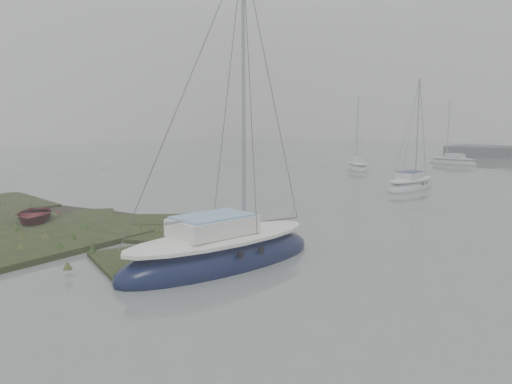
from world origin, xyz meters
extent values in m
plane|color=slate|center=(0.00, 30.00, 0.00)|extent=(160.00, 160.00, 0.00)
ellipsoid|color=black|center=(3.01, 1.00, 0.13)|extent=(4.34, 8.22, 1.90)
ellipsoid|color=white|center=(3.01, 1.00, 0.89)|extent=(3.60, 7.12, 0.54)
cube|color=white|center=(2.93, 0.67, 1.36)|extent=(2.26, 3.00, 0.56)
cube|color=#87B6D9|center=(2.93, 0.67, 1.68)|extent=(2.10, 2.76, 0.09)
cylinder|color=#939399|center=(3.25, 1.98, 5.76)|extent=(0.12, 0.12, 8.95)
cylinder|color=#939399|center=(2.88, 0.46, 1.68)|extent=(0.83, 3.07, 0.10)
ellipsoid|color=silver|center=(2.47, 23.19, 0.10)|extent=(2.59, 6.08, 1.43)
ellipsoid|color=white|center=(2.47, 23.19, 0.67)|extent=(2.12, 5.29, 0.40)
cube|color=white|center=(2.44, 22.93, 1.03)|extent=(1.49, 2.15, 0.42)
cube|color=navy|center=(2.44, 22.93, 1.26)|extent=(1.38, 1.98, 0.07)
cylinder|color=#939399|center=(2.56, 23.94, 4.34)|extent=(0.09, 0.09, 6.75)
cylinder|color=#939399|center=(2.43, 22.77, 1.26)|extent=(0.34, 2.35, 0.08)
ellipsoid|color=silver|center=(-6.44, 34.80, 0.10)|extent=(4.45, 5.70, 1.35)
ellipsoid|color=white|center=(-6.44, 34.80, 0.64)|extent=(3.77, 4.90, 0.38)
cube|color=white|center=(-6.32, 34.60, 0.97)|extent=(2.01, 2.25, 0.40)
cube|color=silver|center=(-6.32, 34.60, 1.19)|extent=(1.86, 2.07, 0.06)
cylinder|color=#939399|center=(-6.82, 35.41, 4.09)|extent=(0.09, 0.09, 6.36)
cylinder|color=#939399|center=(-6.24, 34.46, 1.19)|extent=(1.22, 1.94, 0.07)
ellipsoid|color=#AAB0B3|center=(-0.07, 46.40, 0.09)|extent=(5.73, 3.16, 1.32)
ellipsoid|color=white|center=(-0.07, 46.40, 0.62)|extent=(4.96, 2.63, 0.37)
cube|color=white|center=(0.15, 46.34, 0.95)|extent=(2.11, 1.62, 0.39)
cube|color=silver|center=(0.15, 46.34, 1.17)|extent=(1.94, 1.50, 0.06)
cylinder|color=#939399|center=(-0.75, 46.58, 4.01)|extent=(0.09, 0.09, 6.23)
cylinder|color=#939399|center=(0.30, 46.30, 1.17)|extent=(2.12, 0.64, 0.07)
imported|color=maroon|center=(-7.87, 1.00, 0.54)|extent=(3.78, 3.69, 0.64)
camera|label=1|loc=(13.14, -11.75, 4.76)|focal=35.00mm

